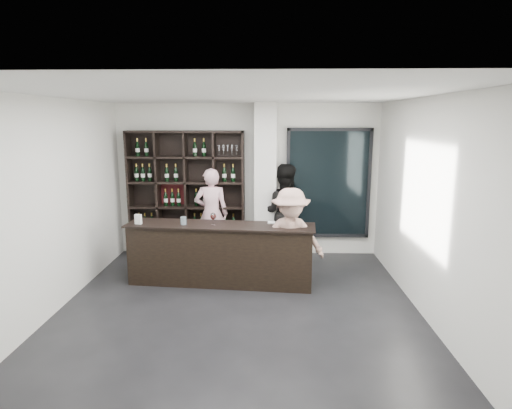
{
  "coord_description": "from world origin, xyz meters",
  "views": [
    {
      "loc": [
        0.42,
        -5.42,
        2.6
      ],
      "look_at": [
        0.22,
        1.1,
        1.3
      ],
      "focal_mm": 30.0,
      "sensor_mm": 36.0,
      "label": 1
    }
  ],
  "objects_px": {
    "tasting_counter": "(221,254)",
    "taster_black": "(283,212)",
    "customer": "(290,239)",
    "wine_shelf": "(187,194)",
    "taster_pink": "(212,214)"
  },
  "relations": [
    {
      "from": "wine_shelf",
      "to": "taster_pink",
      "type": "height_order",
      "value": "wine_shelf"
    },
    {
      "from": "taster_pink",
      "to": "customer",
      "type": "relative_size",
      "value": 1.08
    },
    {
      "from": "tasting_counter",
      "to": "customer",
      "type": "relative_size",
      "value": 1.87
    },
    {
      "from": "taster_black",
      "to": "customer",
      "type": "bearing_deg",
      "value": 97.76
    },
    {
      "from": "wine_shelf",
      "to": "taster_pink",
      "type": "distance_m",
      "value": 0.62
    },
    {
      "from": "wine_shelf",
      "to": "taster_pink",
      "type": "bearing_deg",
      "value": -18.6
    },
    {
      "from": "wine_shelf",
      "to": "taster_pink",
      "type": "relative_size",
      "value": 1.39
    },
    {
      "from": "wine_shelf",
      "to": "customer",
      "type": "distance_m",
      "value": 2.55
    },
    {
      "from": "taster_pink",
      "to": "customer",
      "type": "xyz_separation_m",
      "value": [
        1.41,
        -1.49,
        -0.06
      ]
    },
    {
      "from": "customer",
      "to": "taster_black",
      "type": "bearing_deg",
      "value": 87.88
    },
    {
      "from": "wine_shelf",
      "to": "customer",
      "type": "xyz_separation_m",
      "value": [
        1.9,
        -1.65,
        -0.4
      ]
    },
    {
      "from": "tasting_counter",
      "to": "taster_black",
      "type": "distance_m",
      "value": 1.72
    },
    {
      "from": "tasting_counter",
      "to": "taster_pink",
      "type": "xyz_separation_m",
      "value": [
        -0.31,
        1.3,
        0.37
      ]
    },
    {
      "from": "taster_pink",
      "to": "taster_black",
      "type": "distance_m",
      "value": 1.35
    },
    {
      "from": "tasting_counter",
      "to": "customer",
      "type": "xyz_separation_m",
      "value": [
        1.1,
        -0.19,
        0.3
      ]
    }
  ]
}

